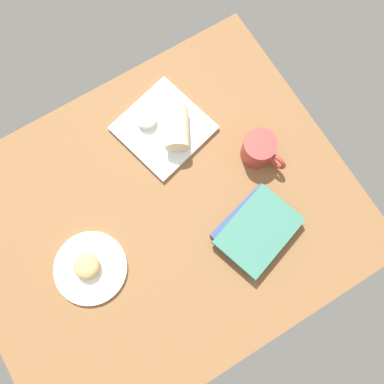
# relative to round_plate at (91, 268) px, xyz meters

# --- Properties ---
(dining_table) EXTENTS (1.10, 0.90, 0.04)m
(dining_table) POSITION_rel_round_plate_xyz_m (-0.24, -0.03, -0.03)
(dining_table) COLOR brown
(dining_table) RESTS_ON ground
(round_plate) EXTENTS (0.20, 0.20, 0.01)m
(round_plate) POSITION_rel_round_plate_xyz_m (0.00, 0.00, 0.00)
(round_plate) COLOR white
(round_plate) RESTS_ON dining_table
(scone_pastry) EXTENTS (0.07, 0.07, 0.04)m
(scone_pastry) POSITION_rel_round_plate_xyz_m (0.00, -0.01, 0.03)
(scone_pastry) COLOR tan
(scone_pastry) RESTS_ON round_plate
(square_plate) EXTENTS (0.29, 0.29, 0.02)m
(square_plate) POSITION_rel_round_plate_xyz_m (-0.38, -0.25, 0.00)
(square_plate) COLOR white
(square_plate) RESTS_ON dining_table
(sauce_cup) EXTENTS (0.06, 0.06, 0.03)m
(sauce_cup) POSITION_rel_round_plate_xyz_m (-0.35, -0.29, 0.02)
(sauce_cup) COLOR silver
(sauce_cup) RESTS_ON square_plate
(breakfast_wrap) EXTENTS (0.12, 0.15, 0.07)m
(breakfast_wrap) POSITION_rel_round_plate_xyz_m (-0.41, -0.22, 0.04)
(breakfast_wrap) COLOR beige
(breakfast_wrap) RESTS_ON square_plate
(book_stack) EXTENTS (0.26, 0.22, 0.04)m
(book_stack) POSITION_rel_round_plate_xyz_m (-0.45, 0.15, 0.02)
(book_stack) COLOR #33477F
(book_stack) RESTS_ON dining_table
(coffee_mug) EXTENTS (0.10, 0.14, 0.09)m
(coffee_mug) POSITION_rel_round_plate_xyz_m (-0.58, -0.04, 0.04)
(coffee_mug) COLOR #B23833
(coffee_mug) RESTS_ON dining_table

